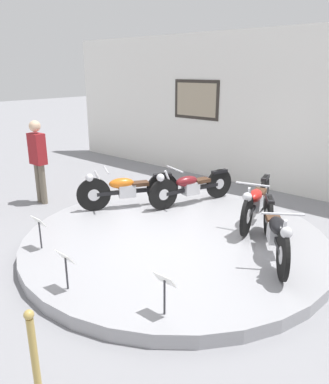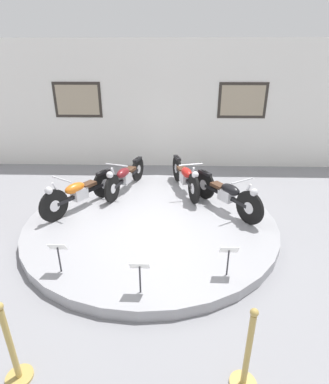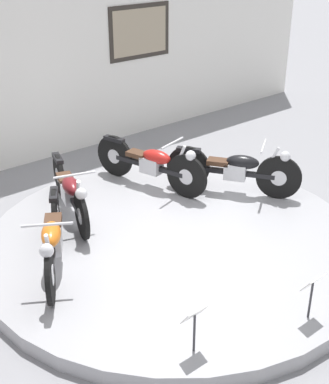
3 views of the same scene
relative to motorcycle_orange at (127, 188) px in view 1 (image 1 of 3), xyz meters
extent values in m
plane|color=gray|center=(1.52, -0.38, -0.57)|extent=(60.00, 60.00, 0.00)
cylinder|color=#99999E|center=(1.52, -0.38, -0.48)|extent=(4.87, 4.87, 0.18)
cube|color=white|center=(1.52, 3.50, 1.24)|extent=(14.00, 0.20, 3.63)
cube|color=#2D2823|center=(-0.88, 3.39, 1.43)|extent=(1.40, 0.02, 1.00)
cube|color=tan|center=(-0.88, 3.39, 1.43)|extent=(1.24, 0.02, 0.84)
cylinder|color=black|center=(-0.34, -0.54, -0.07)|extent=(0.39, 0.57, 0.64)
cylinder|color=silver|center=(-0.34, -0.54, -0.07)|extent=(0.17, 0.22, 0.22)
cylinder|color=black|center=(0.38, 0.61, -0.07)|extent=(0.39, 0.57, 0.64)
cylinder|color=silver|center=(0.38, 0.61, -0.07)|extent=(0.17, 0.22, 0.22)
cube|color=black|center=(0.02, 0.04, -0.07)|extent=(0.72, 1.09, 0.07)
cube|color=silver|center=(0.00, 0.00, -0.05)|extent=(0.34, 0.38, 0.24)
ellipsoid|color=#D16619|center=(-0.05, -0.08, 0.11)|extent=(0.44, 0.52, 0.20)
cube|color=#472D1E|center=(0.14, 0.22, 0.07)|extent=(0.34, 0.38, 0.07)
cube|color=black|center=(0.38, 0.61, 0.21)|extent=(0.28, 0.36, 0.06)
cylinder|color=silver|center=(-0.26, -0.41, 0.13)|extent=(0.17, 0.24, 0.54)
cylinder|color=silver|center=(-0.20, -0.32, 0.39)|extent=(0.47, 0.31, 0.03)
sphere|color=silver|center=(-0.37, -0.59, 0.27)|extent=(0.15, 0.15, 0.15)
cylinder|color=black|center=(0.61, 0.36, -0.08)|extent=(0.24, 0.60, 0.61)
cylinder|color=silver|center=(0.61, 0.36, -0.08)|extent=(0.13, 0.22, 0.22)
cylinder|color=black|center=(1.03, 1.65, -0.08)|extent=(0.24, 0.60, 0.61)
cylinder|color=silver|center=(1.03, 1.65, -0.08)|extent=(0.13, 0.22, 0.22)
cube|color=black|center=(0.82, 1.00, -0.08)|extent=(0.45, 1.20, 0.07)
cube|color=silver|center=(0.81, 0.97, -0.06)|extent=(0.29, 0.37, 0.24)
ellipsoid|color=maroon|center=(0.78, 0.87, 0.10)|extent=(0.36, 0.52, 0.20)
cube|color=#472D1E|center=(0.89, 1.21, 0.06)|extent=(0.29, 0.37, 0.07)
cube|color=black|center=(1.03, 1.65, 0.18)|extent=(0.21, 0.37, 0.06)
cylinder|color=silver|center=(0.66, 0.50, 0.12)|extent=(0.12, 0.25, 0.54)
cylinder|color=silver|center=(0.69, 0.61, 0.38)|extent=(0.52, 0.20, 0.03)
sphere|color=silver|center=(0.60, 0.31, 0.26)|extent=(0.15, 0.15, 0.15)
cylinder|color=black|center=(2.39, 0.35, -0.05)|extent=(0.23, 0.66, 0.67)
cylinder|color=silver|center=(2.39, 0.35, -0.05)|extent=(0.12, 0.24, 0.23)
cylinder|color=black|center=(2.04, 1.66, -0.05)|extent=(0.23, 0.66, 0.67)
cylinder|color=silver|center=(2.04, 1.66, -0.05)|extent=(0.12, 0.24, 0.23)
cube|color=black|center=(2.22, 1.00, -0.05)|extent=(0.39, 1.22, 0.07)
cube|color=silver|center=(2.23, 0.97, -0.03)|extent=(0.28, 0.36, 0.24)
ellipsoid|color=red|center=(2.25, 0.87, 0.13)|extent=(0.34, 0.52, 0.20)
cube|color=#472D1E|center=(2.16, 1.22, 0.09)|extent=(0.28, 0.36, 0.07)
cube|color=black|center=(2.04, 1.66, 0.23)|extent=(0.19, 0.37, 0.06)
cylinder|color=silver|center=(2.35, 0.50, 0.15)|extent=(0.11, 0.25, 0.54)
cylinder|color=silver|center=(2.32, 0.60, 0.41)|extent=(0.53, 0.17, 0.03)
sphere|color=silver|center=(2.41, 0.29, 0.29)|extent=(0.15, 0.15, 0.15)
cylinder|color=black|center=(3.39, -0.53, -0.06)|extent=(0.41, 0.58, 0.66)
cylinder|color=silver|center=(3.39, -0.53, -0.06)|extent=(0.18, 0.23, 0.23)
cylinder|color=black|center=(2.64, 0.60, -0.06)|extent=(0.41, 0.58, 0.66)
cylinder|color=silver|center=(2.64, 0.60, -0.06)|extent=(0.18, 0.23, 0.23)
cube|color=black|center=(3.02, 0.04, -0.06)|extent=(0.75, 1.07, 0.07)
cube|color=silver|center=(3.04, 0.00, -0.04)|extent=(0.34, 0.38, 0.24)
ellipsoid|color=black|center=(3.09, -0.08, 0.12)|extent=(0.45, 0.52, 0.20)
cube|color=#472D1E|center=(2.89, 0.22, 0.08)|extent=(0.34, 0.38, 0.07)
cube|color=black|center=(2.64, 0.60, 0.22)|extent=(0.28, 0.36, 0.06)
cylinder|color=silver|center=(3.31, -0.40, 0.14)|extent=(0.18, 0.23, 0.54)
cylinder|color=silver|center=(3.25, -0.31, 0.40)|extent=(0.47, 0.33, 0.03)
sphere|color=silver|center=(3.42, -0.58, 0.28)|extent=(0.15, 0.15, 0.15)
cylinder|color=#333338|center=(0.30, -2.07, -0.18)|extent=(0.02, 0.02, 0.42)
cube|color=white|center=(0.30, -2.07, 0.05)|extent=(0.26, 0.11, 0.15)
cylinder|color=#333338|center=(1.52, -2.46, -0.18)|extent=(0.02, 0.02, 0.42)
cube|color=white|center=(1.52, -2.46, 0.05)|extent=(0.26, 0.11, 0.15)
cylinder|color=#333338|center=(2.74, -2.07, -0.18)|extent=(0.02, 0.02, 0.42)
cube|color=white|center=(2.74, -2.07, 0.05)|extent=(0.26, 0.11, 0.15)
cylinder|color=#6B6051|center=(-2.03, -0.66, -0.14)|extent=(0.13, 0.13, 0.86)
cylinder|color=#6B6051|center=(-1.87, -0.66, -0.14)|extent=(0.13, 0.13, 0.86)
cube|color=maroon|center=(-1.95, -0.66, 0.61)|extent=(0.36, 0.22, 0.64)
sphere|color=beige|center=(-1.95, -0.66, 1.08)|extent=(0.23, 0.23, 0.23)
cylinder|color=tan|center=(2.69, -3.57, -0.09)|extent=(0.06, 0.06, 0.95)
sphere|color=tan|center=(2.69, -3.57, 0.42)|extent=(0.08, 0.08, 0.08)
camera|label=1|loc=(5.02, -4.71, 2.18)|focal=35.00mm
camera|label=2|loc=(1.94, -5.61, 2.49)|focal=28.00mm
camera|label=3|loc=(-2.38, -4.83, 3.18)|focal=50.00mm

